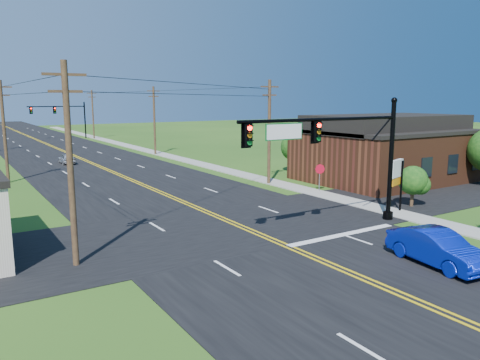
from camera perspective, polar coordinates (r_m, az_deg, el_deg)
ground at (r=19.20m, az=18.77°, el=-13.32°), size 260.00×260.00×0.00m
road_main at (r=62.89m, az=-19.27°, el=2.59°), size 16.00×220.00×0.04m
road_cross at (r=27.81m, az=-0.84°, el=-5.50°), size 70.00×10.00×0.04m
sidewalk at (r=56.94m, az=-6.57°, el=2.39°), size 2.00×160.00×0.08m
signal_mast_main at (r=26.44m, az=11.81°, el=3.93°), size 11.30×0.60×7.48m
signal_mast_far at (r=92.77m, az=-21.04°, el=7.47°), size 10.98×0.60×7.48m
brick_building at (r=44.89m, az=17.24°, el=2.99°), size 14.20×11.20×4.70m
utility_pole_left_a at (r=21.52m, az=-20.03°, el=2.14°), size 1.80×0.28×9.00m
utility_pole_left_b at (r=46.17m, az=-26.82°, el=5.50°), size 1.80×0.28×9.00m
utility_pole_right_a at (r=40.67m, az=3.58°, el=6.09°), size 1.80×0.28×9.00m
utility_pole_right_b at (r=63.56m, az=-10.40°, el=7.31°), size 1.80×0.28×9.00m
utility_pole_right_c at (r=92.04m, az=-17.50°, el=7.76°), size 1.80×0.28×9.00m
tree_right_back at (r=47.77m, az=6.78°, el=4.05°), size 3.00×3.00×4.10m
shrub_corner at (r=34.27m, az=20.34°, el=-0.05°), size 2.00×2.00×2.86m
blue_car at (r=22.88m, az=22.91°, el=-7.70°), size 2.23×4.96×1.58m
distant_car at (r=57.23m, az=-20.36°, el=2.44°), size 1.48×3.52×1.19m
stop_sign at (r=38.01m, az=9.71°, el=0.99°), size 0.75×0.33×2.24m
pylon_sign at (r=31.99m, az=18.51°, el=0.67°), size 1.69×0.78×3.51m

